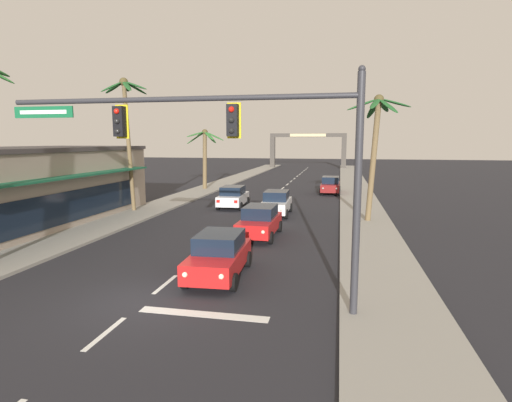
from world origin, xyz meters
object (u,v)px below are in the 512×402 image
object	(u,v)px
sedan_lead_at_stop_bar	(219,255)
palm_left_third	(205,149)
sedan_parked_nearest_kerb	(330,185)
palm_right_second	(376,134)
sedan_third_in_queue	(260,221)
storefront_strip_left	(2,190)
palm_left_second	(127,116)
sedan_fifth_in_queue	(276,203)
town_gateway_arch	(308,146)
traffic_signal_mast	(238,142)
sedan_oncoming_far	(233,197)

from	to	relation	value
sedan_lead_at_stop_bar	palm_left_third	bearing A→B (deg)	109.55
sedan_parked_nearest_kerb	palm_right_second	xyz separation A→B (m)	(2.99, -14.23, 4.75)
sedan_third_in_queue	storefront_strip_left	world-z (taller)	storefront_strip_left
sedan_lead_at_stop_bar	storefront_strip_left	bearing A→B (deg)	159.57
palm_left_second	sedan_fifth_in_queue	bearing A→B (deg)	4.83
palm_left_second	storefront_strip_left	distance (m)	9.48
palm_left_second	storefront_strip_left	xyz separation A→B (m)	(-4.02, -7.29, -4.53)
sedan_parked_nearest_kerb	town_gateway_arch	distance (m)	38.95
sedan_fifth_in_queue	traffic_signal_mast	bearing A→B (deg)	-85.34
sedan_lead_at_stop_bar	palm_left_second	bearing A→B (deg)	129.64
sedan_third_in_queue	town_gateway_arch	distance (m)	58.05
palm_left_second	palm_left_third	bearing A→B (deg)	85.90
traffic_signal_mast	sedan_fifth_in_queue	xyz separation A→B (m)	(-1.34, 16.41, -4.25)
traffic_signal_mast	sedan_oncoming_far	bearing A→B (deg)	105.15
traffic_signal_mast	palm_left_third	xyz separation A→B (m)	(-10.97, 29.61, -0.77)
sedan_lead_at_stop_bar	storefront_strip_left	size ratio (longest dim) A/B	0.22
sedan_third_in_queue	palm_right_second	distance (m)	9.47
palm_right_second	town_gateway_arch	world-z (taller)	palm_right_second
sedan_fifth_in_queue	palm_left_second	world-z (taller)	palm_left_second
traffic_signal_mast	sedan_lead_at_stop_bar	xyz separation A→B (m)	(-1.46, 2.80, -4.25)
palm_left_third	palm_right_second	size ratio (longest dim) A/B	0.80
traffic_signal_mast	town_gateway_arch	bearing A→B (deg)	92.65
traffic_signal_mast	sedan_third_in_queue	xyz separation A→B (m)	(-1.20, 9.61, -4.25)
traffic_signal_mast	sedan_oncoming_far	size ratio (longest dim) A/B	2.45
sedan_third_in_queue	palm_left_third	distance (m)	22.53
sedan_lead_at_stop_bar	sedan_parked_nearest_kerb	bearing A→B (deg)	82.27
sedan_parked_nearest_kerb	storefront_strip_left	world-z (taller)	storefront_strip_left
palm_left_second	town_gateway_arch	distance (m)	52.82
sedan_lead_at_stop_bar	sedan_oncoming_far	distance (m)	16.53
sedan_lead_at_stop_bar	sedan_third_in_queue	world-z (taller)	same
sedan_parked_nearest_kerb	palm_left_second	bearing A→B (deg)	-136.10
palm_left_second	palm_right_second	xyz separation A→B (m)	(17.09, -0.67, -1.32)
sedan_third_in_queue	sedan_fifth_in_queue	bearing A→B (deg)	91.16
sedan_parked_nearest_kerb	palm_left_third	size ratio (longest dim) A/B	0.70
sedan_oncoming_far	sedan_lead_at_stop_bar	bearing A→B (deg)	-77.19
palm_left_third	sedan_lead_at_stop_bar	bearing A→B (deg)	-70.45
palm_left_second	palm_left_third	distance (m)	14.37
sedan_oncoming_far	palm_left_second	distance (m)	9.77
palm_left_second	palm_right_second	size ratio (longest dim) A/B	1.20
sedan_parked_nearest_kerb	storefront_strip_left	bearing A→B (deg)	-130.98
sedan_oncoming_far	sedan_parked_nearest_kerb	xyz separation A→B (m)	(7.23, 10.15, 0.00)
palm_right_second	storefront_strip_left	distance (m)	22.35
traffic_signal_mast	sedan_third_in_queue	world-z (taller)	traffic_signal_mast
sedan_third_in_queue	palm_right_second	size ratio (longest dim) A/B	0.56
sedan_lead_at_stop_bar	town_gateway_arch	world-z (taller)	town_gateway_arch
sedan_fifth_in_queue	storefront_strip_left	world-z (taller)	storefront_strip_left
sedan_fifth_in_queue	palm_right_second	bearing A→B (deg)	-13.68
storefront_strip_left	town_gateway_arch	distance (m)	60.71
storefront_strip_left	town_gateway_arch	xyz separation A→B (m)	(12.88, 59.30, 1.88)
palm_left_second	palm_left_third	size ratio (longest dim) A/B	1.50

